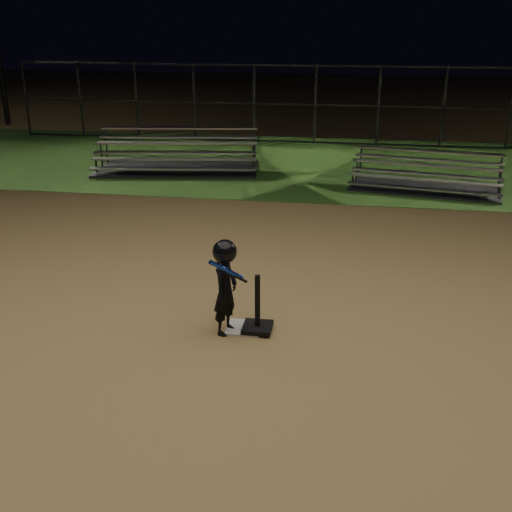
{
  "coord_description": "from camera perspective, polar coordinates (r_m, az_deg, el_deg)",
  "views": [
    {
      "loc": [
        1.3,
        -7.08,
        3.84
      ],
      "look_at": [
        0.0,
        1.0,
        0.65
      ],
      "focal_mm": 42.83,
      "sensor_mm": 36.0,
      "label": 1
    }
  ],
  "objects": [
    {
      "name": "child_batter",
      "position": [
        7.79,
        -2.88,
        -2.67
      ],
      "size": [
        0.48,
        0.58,
        1.28
      ],
      "rotation": [
        0.0,
        0.0,
        1.27
      ],
      "color": "black",
      "rests_on": "ground"
    },
    {
      "name": "home_plate",
      "position": [
        8.16,
        -1.12,
        -6.71
      ],
      "size": [
        0.45,
        0.45,
        0.02
      ],
      "primitive_type": "cube",
      "color": "beige",
      "rests_on": "ground"
    },
    {
      "name": "backstop_fence",
      "position": [
        20.29,
        5.56,
        13.87
      ],
      "size": [
        20.08,
        0.08,
        2.5
      ],
      "color": "#38383D",
      "rests_on": "ground"
    },
    {
      "name": "grass_strip",
      "position": [
        17.56,
        4.73,
        8.62
      ],
      "size": [
        60.0,
        8.0,
        0.01
      ],
      "primitive_type": "cube",
      "color": "#294E19",
      "rests_on": "ground"
    },
    {
      "name": "ground",
      "position": [
        8.16,
        -1.12,
        -6.79
      ],
      "size": [
        80.0,
        80.0,
        0.0
      ],
      "primitive_type": "plane",
      "color": "#9A7946",
      "rests_on": "ground"
    },
    {
      "name": "bleacher_left",
      "position": [
        16.81,
        -7.34,
        8.68
      ],
      "size": [
        4.54,
        2.66,
        1.05
      ],
      "rotation": [
        0.0,
        0.0,
        0.14
      ],
      "color": "silver",
      "rests_on": "ground"
    },
    {
      "name": "bleacher_right",
      "position": [
        15.29,
        15.51,
        6.65
      ],
      "size": [
        3.71,
        2.27,
        0.85
      ],
      "rotation": [
        0.0,
        0.0,
        -0.17
      ],
      "color": "silver",
      "rests_on": "ground"
    },
    {
      "name": "batting_tee",
      "position": [
        8.03,
        0.14,
        -5.97
      ],
      "size": [
        0.38,
        0.38,
        0.77
      ],
      "color": "black",
      "rests_on": "home_plate"
    }
  ]
}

